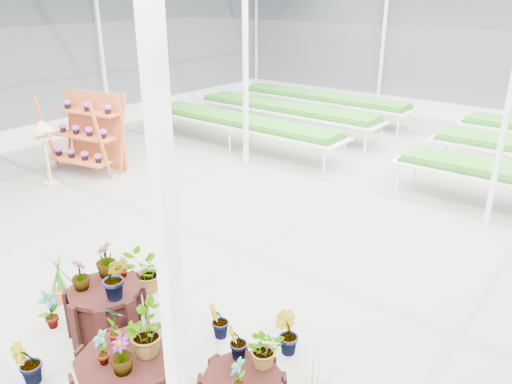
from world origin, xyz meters
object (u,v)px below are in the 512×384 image
Objects in this scene: plinth_mid at (130,380)px; plinth_tall at (107,310)px; bird_table at (46,153)px; shelf_rack at (84,133)px.

plinth_tall is at bearing 153.43° from plinth_mid.
bird_table reaches higher than plinth_mid.
shelf_rack reaches higher than plinth_mid.
plinth_mid is at bearing -26.57° from plinth_tall.
plinth_tall is 1.34m from plinth_mid.
bird_table reaches higher than plinth_tall.
bird_table is (0.10, -1.11, -0.20)m from shelf_rack.
plinth_tall is at bearing -10.14° from bird_table.
bird_table is at bearing 155.95° from plinth_tall.
shelf_rack is at bearing 148.63° from plinth_mid.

